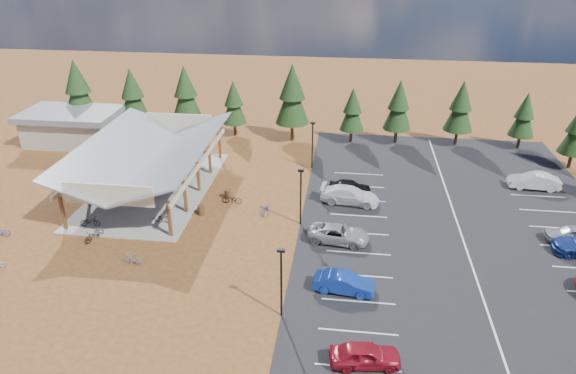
{
  "coord_description": "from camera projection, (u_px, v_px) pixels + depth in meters",
  "views": [
    {
      "loc": [
        8.73,
        -36.24,
        22.38
      ],
      "look_at": [
        3.57,
        4.81,
        2.09
      ],
      "focal_mm": 32.0,
      "sensor_mm": 36.0,
      "label": 1
    }
  ],
  "objects": [
    {
      "name": "bike_2",
      "position": [
        142.0,
        174.0,
        52.31
      ],
      "size": [
        1.83,
        1.1,
        0.91
      ],
      "primitive_type": "imported",
      "rotation": [
        0.0,
        0.0,
        1.88
      ],
      "color": "navy",
      "rests_on": "concrete_pad"
    },
    {
      "name": "pine_7",
      "position": [
        461.0,
        106.0,
        59.01
      ],
      "size": [
        3.35,
        3.35,
        7.8
      ],
      "color": "#382314",
      "rests_on": "ground"
    },
    {
      "name": "lamp_post_0",
      "position": [
        281.0,
        278.0,
        32.34
      ],
      "size": [
        0.5,
        0.25,
        5.14
      ],
      "color": "black",
      "rests_on": "ground"
    },
    {
      "name": "bike_3",
      "position": [
        150.0,
        155.0,
        56.61
      ],
      "size": [
        1.86,
        0.83,
        1.08
      ],
      "primitive_type": "imported",
      "rotation": [
        0.0,
        0.0,
        1.38
      ],
      "color": "maroon",
      "rests_on": "concrete_pad"
    },
    {
      "name": "bike_8",
      "position": [
        94.0,
        235.0,
        41.77
      ],
      "size": [
        1.32,
        2.03,
        1.01
      ],
      "primitive_type": "imported",
      "rotation": [
        0.0,
        0.0,
        -0.37
      ],
      "color": "black",
      "rests_on": "ground"
    },
    {
      "name": "outbuilding",
      "position": [
        72.0,
        126.0,
        60.95
      ],
      "size": [
        11.0,
        7.0,
        3.9
      ],
      "color": "#ADA593",
      "rests_on": "ground"
    },
    {
      "name": "pine_5",
      "position": [
        352.0,
        109.0,
        60.07
      ],
      "size": [
        2.9,
        2.9,
        6.75
      ],
      "color": "#382314",
      "rests_on": "ground"
    },
    {
      "name": "car_2",
      "position": [
        339.0,
        234.0,
        41.45
      ],
      "size": [
        5.16,
        2.82,
        1.37
      ],
      "primitive_type": "imported",
      "rotation": [
        0.0,
        0.0,
        1.46
      ],
      "color": "#93969A",
      "rests_on": "asphalt_lot"
    },
    {
      "name": "car_8",
      "position": [
        571.0,
        234.0,
        41.44
      ],
      "size": [
        4.12,
        1.73,
        1.39
      ],
      "primitive_type": "imported",
      "rotation": [
        0.0,
        0.0,
        -1.55
      ],
      "color": "#93949A",
      "rests_on": "asphalt_lot"
    },
    {
      "name": "bike_14",
      "position": [
        266.0,
        209.0,
        45.78
      ],
      "size": [
        0.89,
        1.76,
        0.88
      ],
      "primitive_type": "imported",
      "rotation": [
        0.0,
        0.0,
        -0.19
      ],
      "color": "navy",
      "rests_on": "ground"
    },
    {
      "name": "car_4",
      "position": [
        350.0,
        187.0,
        49.23
      ],
      "size": [
        4.08,
        1.81,
        1.37
      ],
      "primitive_type": "imported",
      "rotation": [
        0.0,
        0.0,
        1.52
      ],
      "color": "black",
      "rests_on": "asphalt_lot"
    },
    {
      "name": "asphalt_lot",
      "position": [
        459.0,
        228.0,
        43.71
      ],
      "size": [
        27.0,
        44.0,
        0.04
      ],
      "primitive_type": "cube",
      "color": "black",
      "rests_on": "ground"
    },
    {
      "name": "pine_1",
      "position": [
        132.0,
        94.0,
        62.56
      ],
      "size": [
        3.55,
        3.55,
        8.26
      ],
      "color": "#382314",
      "rests_on": "ground"
    },
    {
      "name": "pine_6",
      "position": [
        399.0,
        105.0,
        59.49
      ],
      "size": [
        3.31,
        3.31,
        7.72
      ],
      "color": "#382314",
      "rests_on": "ground"
    },
    {
      "name": "bike_7",
      "position": [
        183.0,
        157.0,
        56.03
      ],
      "size": [
        1.83,
        0.6,
        1.09
      ],
      "primitive_type": "imported",
      "rotation": [
        0.0,
        0.0,
        1.52
      ],
      "color": "maroon",
      "rests_on": "concrete_pad"
    },
    {
      "name": "lamp_post_2",
      "position": [
        312.0,
        142.0,
        53.72
      ],
      "size": [
        0.5,
        0.25,
        5.14
      ],
      "color": "black",
      "rests_on": "ground"
    },
    {
      "name": "bike_16",
      "position": [
        232.0,
        199.0,
        47.44
      ],
      "size": [
        1.9,
        0.74,
        0.98
      ],
      "primitive_type": "imported",
      "rotation": [
        0.0,
        0.0,
        4.66
      ],
      "color": "black",
      "rests_on": "ground"
    },
    {
      "name": "pine_3",
      "position": [
        234.0,
        102.0,
        62.08
      ],
      "size": [
        3.0,
        3.0,
        6.98
      ],
      "color": "#382314",
      "rests_on": "ground"
    },
    {
      "name": "bike_4",
      "position": [
        163.0,
        218.0,
        44.17
      ],
      "size": [
        1.66,
        0.75,
        0.84
      ],
      "primitive_type": "imported",
      "rotation": [
        0.0,
        0.0,
        1.45
      ],
      "color": "black",
      "rests_on": "concrete_pad"
    },
    {
      "name": "ground",
      "position": [
        239.0,
        232.0,
        43.12
      ],
      "size": [
        140.0,
        140.0,
        0.0
      ],
      "primitive_type": "plane",
      "color": "#5A3417",
      "rests_on": "ground"
    },
    {
      "name": "car_3",
      "position": [
        350.0,
        195.0,
        47.44
      ],
      "size": [
        5.61,
        2.83,
        1.56
      ],
      "primitive_type": "imported",
      "rotation": [
        0.0,
        0.0,
        1.45
      ],
      "color": "white",
      "rests_on": "asphalt_lot"
    },
    {
      "name": "pine_4",
      "position": [
        292.0,
        94.0,
        59.99
      ],
      "size": [
        4.01,
        4.01,
        9.34
      ],
      "color": "#382314",
      "rests_on": "ground"
    },
    {
      "name": "bike_1",
      "position": [
        125.0,
        184.0,
        50.03
      ],
      "size": [
        1.68,
        0.72,
        0.98
      ],
      "primitive_type": "imported",
      "rotation": [
        0.0,
        0.0,
        1.4
      ],
      "color": "gray",
      "rests_on": "concrete_pad"
    },
    {
      "name": "concrete_pad",
      "position": [
        154.0,
        188.0,
        50.45
      ],
      "size": [
        10.6,
        18.6,
        0.1
      ],
      "primitive_type": "cube",
      "color": "gray",
      "rests_on": "ground"
    },
    {
      "name": "car_9",
      "position": [
        534.0,
        181.0,
        50.17
      ],
      "size": [
        4.87,
        1.99,
        1.57
      ],
      "primitive_type": "imported",
      "rotation": [
        0.0,
        0.0,
        -1.64
      ],
      "color": "silver",
      "rests_on": "asphalt_lot"
    },
    {
      "name": "car_1",
      "position": [
        344.0,
        283.0,
        35.58
      ],
      "size": [
        4.39,
        1.94,
        1.4
      ],
      "primitive_type": "imported",
      "rotation": [
        0.0,
        0.0,
        1.46
      ],
      "color": "#153499",
      "rests_on": "asphalt_lot"
    },
    {
      "name": "car_0",
      "position": [
        365.0,
        355.0,
        29.47
      ],
      "size": [
        4.29,
        2.16,
        1.4
      ],
      "primitive_type": "imported",
      "rotation": [
        0.0,
        0.0,
        1.7
      ],
      "color": "maroon",
      "rests_on": "asphalt_lot"
    },
    {
      "name": "trash_bin_0",
      "position": [
        201.0,
        210.0,
        45.63
      ],
      "size": [
        0.6,
        0.6,
        0.9
      ],
      "primitive_type": "cylinder",
      "color": "#4A301A",
      "rests_on": "ground"
    },
    {
      "name": "bike_5",
      "position": [
        175.0,
        190.0,
        49.03
      ],
      "size": [
        1.59,
        0.81,
        0.92
      ],
      "primitive_type": "imported",
      "rotation": [
        0.0,
        0.0,
        1.83
      ],
      "color": "#989BA0",
      "rests_on": "concrete_pad"
    },
    {
      "name": "bike_pavilion",
      "position": [
        150.0,
        153.0,
        48.79
      ],
      "size": [
        11.65,
        19.4,
        4.97
      ],
      "color": "#4F2916",
      "rests_on": "concrete_pad"
    },
    {
      "name": "bike_13",
      "position": [
        133.0,
        259.0,
        38.64
      ],
      "size": [
        1.78,
        0.8,
        1.03
      ],
      "primitive_type": "imported",
      "rotation": [
        0.0,
        0.0,
        4.53
      ],
      "color": "gray",
      "rests_on": "ground"
    },
    {
      "name": "pine_2",
      "position": [
        185.0,
        92.0,
        62.55
      ],
      "size": [
        3.66,
        3.66,
        8.54
      ],
      "color": "#382314",
      "rests_on": "ground"
    },
    {
      "name": "lamp_post_1",
      "position": [
        301.0,
        193.0,
        43.03
      ],
      "size": [
        0.5,
        0.25,
        5.14
      ],
      "color": "black",
      "rests_on": "ground"
    },
    {
      "name": "bike_6",
      "position": [
        181.0,
        172.0,
        52.66
      ],
      "size": [
        1.8,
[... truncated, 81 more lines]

